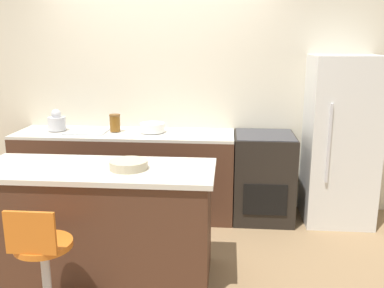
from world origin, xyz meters
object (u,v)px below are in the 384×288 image
at_px(mixing_bowl, 153,127).
at_px(kettle, 57,122).
at_px(oven_range, 263,177).
at_px(stool_chair, 43,266).
at_px(refrigerator, 340,141).

bearing_deg(mixing_bowl, kettle, -180.00).
height_order(oven_range, mixing_bowl, mixing_bowl).
bearing_deg(oven_range, mixing_bowl, 178.91).
relative_size(stool_chair, mixing_bowl, 3.34).
height_order(oven_range, stool_chair, oven_range).
bearing_deg(kettle, oven_range, -0.58).
bearing_deg(mixing_bowl, stool_chair, -101.49).
bearing_deg(stool_chair, kettle, 108.52).
bearing_deg(refrigerator, mixing_bowl, 179.58).
distance_m(stool_chair, mixing_bowl, 2.08).
distance_m(oven_range, stool_chair, 2.51).
bearing_deg(stool_chair, refrigerator, 39.45).
xyz_separation_m(kettle, mixing_bowl, (1.06, 0.00, -0.04)).
height_order(oven_range, refrigerator, refrigerator).
height_order(oven_range, kettle, kettle).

